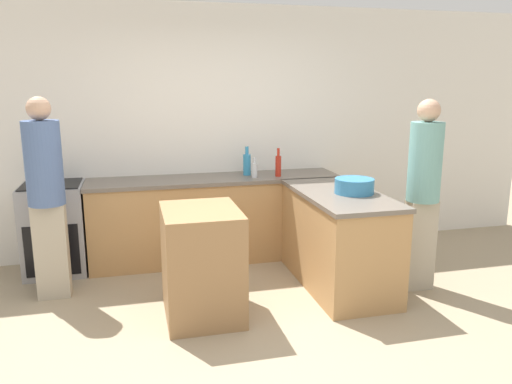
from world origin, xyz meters
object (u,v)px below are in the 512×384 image
object	(u,v)px
range_oven	(55,228)
person_at_peninsula	(423,187)
vinegar_bottle_clear	(254,170)
mixing_bowl	(354,186)
hot_sauce_bottle	(278,165)
island_table	(202,263)
person_by_range	(46,191)
dish_soap_bottle	(247,164)

from	to	relation	value
range_oven	person_at_peninsula	world-z (taller)	person_at_peninsula
vinegar_bottle_clear	mixing_bowl	bearing A→B (deg)	-54.51
range_oven	hot_sauce_bottle	distance (m)	2.37
hot_sauce_bottle	vinegar_bottle_clear	size ratio (longest dim) A/B	1.44
hot_sauce_bottle	vinegar_bottle_clear	distance (m)	0.26
hot_sauce_bottle	person_at_peninsula	xyz separation A→B (m)	(1.01, -1.16, -0.05)
island_table	hot_sauce_bottle	size ratio (longest dim) A/B	2.97
mixing_bowl	hot_sauce_bottle	size ratio (longest dim) A/B	1.17
range_oven	person_by_range	bearing A→B (deg)	-85.25
vinegar_bottle_clear	person_at_peninsula	size ratio (longest dim) A/B	0.12
island_table	dish_soap_bottle	size ratio (longest dim) A/B	2.89
mixing_bowl	vinegar_bottle_clear	world-z (taller)	vinegar_bottle_clear
range_oven	dish_soap_bottle	size ratio (longest dim) A/B	2.93
mixing_bowl	person_at_peninsula	bearing A→B (deg)	-18.11
hot_sauce_bottle	person_at_peninsula	distance (m)	1.54
island_table	hot_sauce_bottle	xyz separation A→B (m)	(1.00, 1.21, 0.57)
hot_sauce_bottle	dish_soap_bottle	size ratio (longest dim) A/B	0.97
island_table	person_by_range	bearing A→B (deg)	151.31
mixing_bowl	dish_soap_bottle	world-z (taller)	dish_soap_bottle
island_table	mixing_bowl	world-z (taller)	mixing_bowl
person_by_range	dish_soap_bottle	bearing A→B (deg)	19.63
dish_soap_bottle	vinegar_bottle_clear	xyz separation A→B (m)	(0.04, -0.15, -0.04)
mixing_bowl	vinegar_bottle_clear	size ratio (longest dim) A/B	1.68
vinegar_bottle_clear	person_by_range	xyz separation A→B (m)	(-1.98, -0.54, -0.01)
hot_sauce_bottle	dish_soap_bottle	world-z (taller)	dish_soap_bottle
vinegar_bottle_clear	person_at_peninsula	xyz separation A→B (m)	(1.27, -1.16, -0.02)
mixing_bowl	island_table	bearing A→B (deg)	-170.37
range_oven	vinegar_bottle_clear	size ratio (longest dim) A/B	4.32
hot_sauce_bottle	person_by_range	world-z (taller)	person_by_range
hot_sauce_bottle	vinegar_bottle_clear	world-z (taller)	hot_sauce_bottle
mixing_bowl	dish_soap_bottle	bearing A→B (deg)	123.25
range_oven	island_table	world-z (taller)	range_oven
dish_soap_bottle	vinegar_bottle_clear	size ratio (longest dim) A/B	1.48
dish_soap_bottle	person_at_peninsula	xyz separation A→B (m)	(1.32, -1.31, -0.06)
person_by_range	person_at_peninsula	bearing A→B (deg)	-10.85
dish_soap_bottle	vinegar_bottle_clear	bearing A→B (deg)	-73.67
hot_sauce_bottle	person_by_range	distance (m)	2.31
hot_sauce_bottle	person_by_range	size ratio (longest dim) A/B	0.17
vinegar_bottle_clear	person_by_range	world-z (taller)	person_by_range
range_oven	person_by_range	size ratio (longest dim) A/B	0.51
island_table	mixing_bowl	bearing A→B (deg)	9.63
range_oven	mixing_bowl	distance (m)	2.97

